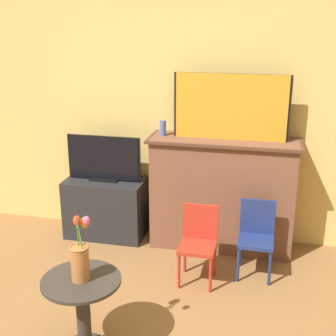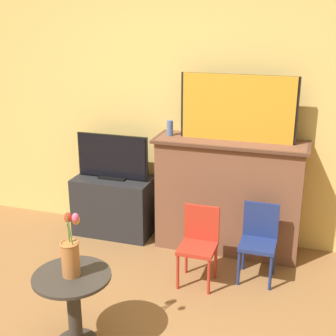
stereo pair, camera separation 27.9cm
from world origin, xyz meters
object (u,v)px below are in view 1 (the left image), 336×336
vase_tulips (80,257)px  chair_blue (256,234)px  tv_monitor (104,159)px  painting (231,107)px  chair_red (199,239)px

vase_tulips → chair_blue: bearing=49.5°
tv_monitor → painting: bearing=1.2°
chair_blue → vase_tulips: size_ratio=1.40×
painting → chair_blue: painting is taller
painting → chair_red: size_ratio=1.59×
chair_blue → tv_monitor: bearing=164.5°
painting → chair_red: 1.13m
chair_blue → vase_tulips: vase_tulips is taller
tv_monitor → chair_red: 1.21m
tv_monitor → chair_blue: tv_monitor is taller
tv_monitor → vase_tulips: tv_monitor is taller
chair_red → chair_blue: 0.48m
painting → chair_red: painting is taller
painting → chair_red: bearing=-104.1°
vase_tulips → tv_monitor: bearing=105.0°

